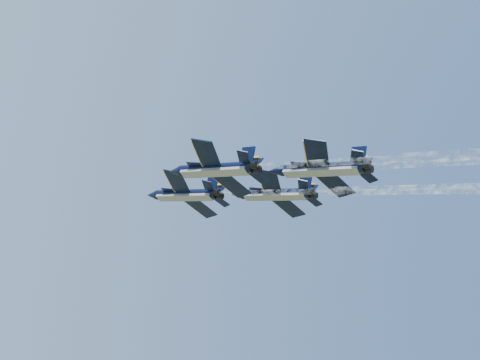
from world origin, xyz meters
TOP-DOWN VIEW (x-y plane):
  - jet_lead at (-3.72, 16.87)m, footprint 13.13×19.40m
  - jet_left at (-7.17, 1.16)m, footprint 13.13×19.40m
  - jet_right at (9.95, 6.64)m, footprint 13.13×19.40m
  - jet_slot at (6.91, -9.07)m, footprint 13.13×19.40m

SIDE VIEW (x-z plane):
  - jet_lead at x=-3.72m, z-range 93.92..100.57m
  - jet_left at x=-7.17m, z-range 93.92..100.57m
  - jet_right at x=9.95m, z-range 93.92..100.57m
  - jet_slot at x=6.91m, z-range 93.92..100.57m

